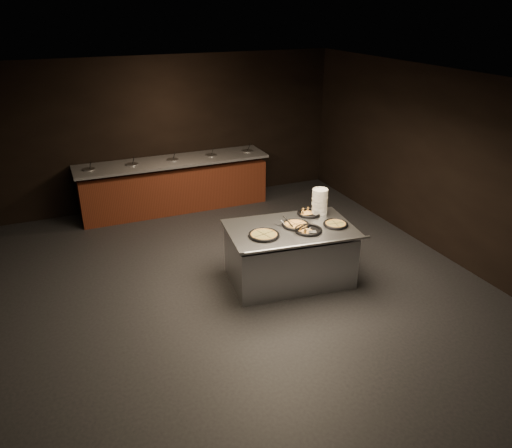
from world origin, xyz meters
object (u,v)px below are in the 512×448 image
(serving_counter, at_px, (290,255))
(pan_cheese_whole, at_px, (296,225))
(plate_stack, at_px, (320,202))
(pan_veggie_whole, at_px, (264,235))

(serving_counter, height_order, pan_cheese_whole, pan_cheese_whole)
(serving_counter, bearing_deg, plate_stack, 31.37)
(serving_counter, relative_size, pan_cheese_whole, 4.83)
(serving_counter, distance_m, pan_veggie_whole, 0.66)
(plate_stack, relative_size, pan_veggie_whole, 0.90)
(plate_stack, xyz_separation_m, pan_veggie_whole, (-1.09, -0.40, -0.17))
(pan_veggie_whole, xyz_separation_m, pan_cheese_whole, (0.56, 0.13, -0.00))
(plate_stack, distance_m, pan_veggie_whole, 1.18)
(serving_counter, xyz_separation_m, pan_cheese_whole, (0.10, 0.02, 0.46))
(serving_counter, bearing_deg, pan_veggie_whole, -159.95)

